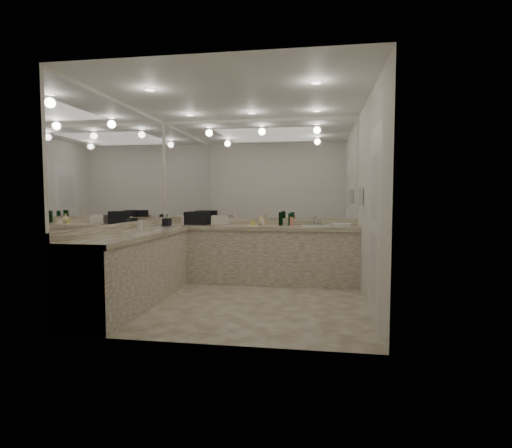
% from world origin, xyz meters
% --- Properties ---
extents(floor, '(3.20, 3.20, 0.00)m').
position_xyz_m(floor, '(0.00, 0.00, 0.00)').
color(floor, beige).
rests_on(floor, ground).
extents(ceiling, '(3.20, 3.20, 0.00)m').
position_xyz_m(ceiling, '(0.00, 0.00, 2.60)').
color(ceiling, white).
rests_on(ceiling, floor).
extents(wall_back, '(3.20, 0.02, 2.60)m').
position_xyz_m(wall_back, '(0.00, 1.50, 1.30)').
color(wall_back, silver).
rests_on(wall_back, floor).
extents(wall_left, '(0.02, 3.00, 2.60)m').
position_xyz_m(wall_left, '(-1.60, 0.00, 1.30)').
color(wall_left, silver).
rests_on(wall_left, floor).
extents(wall_right, '(0.02, 3.00, 2.60)m').
position_xyz_m(wall_right, '(1.60, 0.00, 1.30)').
color(wall_right, silver).
rests_on(wall_right, floor).
extents(vanity_back_base, '(3.20, 0.60, 0.84)m').
position_xyz_m(vanity_back_base, '(0.00, 1.20, 0.42)').
color(vanity_back_base, beige).
rests_on(vanity_back_base, floor).
extents(vanity_back_top, '(3.20, 0.64, 0.06)m').
position_xyz_m(vanity_back_top, '(0.00, 1.19, 0.87)').
color(vanity_back_top, beige).
rests_on(vanity_back_top, vanity_back_base).
extents(vanity_left_base, '(0.60, 2.40, 0.84)m').
position_xyz_m(vanity_left_base, '(-1.30, -0.30, 0.42)').
color(vanity_left_base, beige).
rests_on(vanity_left_base, floor).
extents(vanity_left_top, '(0.64, 2.42, 0.06)m').
position_xyz_m(vanity_left_top, '(-1.29, -0.30, 0.87)').
color(vanity_left_top, beige).
rests_on(vanity_left_top, vanity_left_base).
extents(backsplash_back, '(3.20, 0.04, 0.10)m').
position_xyz_m(backsplash_back, '(0.00, 1.48, 0.95)').
color(backsplash_back, beige).
rests_on(backsplash_back, vanity_back_top).
extents(backsplash_left, '(0.04, 3.00, 0.10)m').
position_xyz_m(backsplash_left, '(-1.58, 0.00, 0.95)').
color(backsplash_left, beige).
rests_on(backsplash_left, vanity_left_top).
extents(mirror_back, '(3.12, 0.01, 1.55)m').
position_xyz_m(mirror_back, '(0.00, 1.49, 1.77)').
color(mirror_back, white).
rests_on(mirror_back, wall_back).
extents(mirror_left, '(0.01, 2.92, 1.55)m').
position_xyz_m(mirror_left, '(-1.59, 0.00, 1.77)').
color(mirror_left, white).
rests_on(mirror_left, wall_left).
extents(sink, '(0.44, 0.44, 0.03)m').
position_xyz_m(sink, '(0.95, 1.20, 0.90)').
color(sink, white).
rests_on(sink, vanity_back_top).
extents(faucet, '(0.24, 0.16, 0.14)m').
position_xyz_m(faucet, '(0.95, 1.41, 0.97)').
color(faucet, silver).
rests_on(faucet, vanity_back_top).
extents(wall_phone, '(0.06, 0.10, 0.24)m').
position_xyz_m(wall_phone, '(1.56, 0.70, 1.35)').
color(wall_phone, white).
rests_on(wall_phone, wall_right).
extents(door, '(0.02, 0.82, 2.10)m').
position_xyz_m(door, '(1.59, -0.50, 1.05)').
color(door, white).
rests_on(door, wall_right).
extents(black_toiletry_bag, '(0.40, 0.29, 0.21)m').
position_xyz_m(black_toiletry_bag, '(-0.93, 1.22, 1.01)').
color(black_toiletry_bag, black).
rests_on(black_toiletry_bag, vanity_back_top).
extents(black_bag_spill, '(0.11, 0.21, 0.11)m').
position_xyz_m(black_bag_spill, '(-1.30, 0.84, 0.96)').
color(black_bag_spill, black).
rests_on(black_bag_spill, vanity_left_top).
extents(cream_cosmetic_case, '(0.27, 0.18, 0.15)m').
position_xyz_m(cream_cosmetic_case, '(-0.55, 1.20, 0.97)').
color(cream_cosmetic_case, beige).
rests_on(cream_cosmetic_case, vanity_back_top).
extents(hand_towel, '(0.27, 0.19, 0.04)m').
position_xyz_m(hand_towel, '(1.34, 1.22, 0.92)').
color(hand_towel, white).
rests_on(hand_towel, vanity_back_top).
extents(lotion_left, '(0.06, 0.06, 0.15)m').
position_xyz_m(lotion_left, '(-1.30, -0.08, 0.97)').
color(lotion_left, white).
rests_on(lotion_left, vanity_left_top).
extents(soap_bottle_a, '(0.10, 0.10, 0.20)m').
position_xyz_m(soap_bottle_a, '(-0.79, 1.23, 1.00)').
color(soap_bottle_a, white).
rests_on(soap_bottle_a, vanity_back_top).
extents(soap_bottle_b, '(0.10, 0.10, 0.17)m').
position_xyz_m(soap_bottle_b, '(-0.47, 1.23, 0.99)').
color(soap_bottle_b, silver).
rests_on(soap_bottle_b, vanity_back_top).
extents(soap_bottle_c, '(0.13, 0.13, 0.15)m').
position_xyz_m(soap_bottle_c, '(0.10, 1.26, 0.98)').
color(soap_bottle_c, '#E1C588').
rests_on(soap_bottle_c, vanity_back_top).
extents(green_bottle_0, '(0.06, 0.06, 0.21)m').
position_xyz_m(green_bottle_0, '(0.41, 1.29, 1.00)').
color(green_bottle_0, '#084415').
rests_on(green_bottle_0, vanity_back_top).
extents(green_bottle_1, '(0.07, 0.07, 0.19)m').
position_xyz_m(green_bottle_1, '(0.56, 1.26, 0.99)').
color(green_bottle_1, '#084415').
rests_on(green_bottle_1, vanity_back_top).
extents(green_bottle_2, '(0.07, 0.07, 0.20)m').
position_xyz_m(green_bottle_2, '(0.41, 1.24, 1.00)').
color(green_bottle_2, '#084415').
rests_on(green_bottle_2, vanity_back_top).
extents(amenity_bottle_0, '(0.04, 0.04, 0.11)m').
position_xyz_m(amenity_bottle_0, '(-1.09, 1.20, 0.95)').
color(amenity_bottle_0, silver).
rests_on(amenity_bottle_0, vanity_back_top).
extents(amenity_bottle_1, '(0.05, 0.05, 0.06)m').
position_xyz_m(amenity_bottle_1, '(-0.02, 1.16, 0.93)').
color(amenity_bottle_1, '#F2D84C').
rests_on(amenity_bottle_1, vanity_back_top).
extents(amenity_bottle_2, '(0.04, 0.04, 0.12)m').
position_xyz_m(amenity_bottle_2, '(-1.18, 1.17, 0.96)').
color(amenity_bottle_2, '#E0B28C').
rests_on(amenity_bottle_2, vanity_back_top).
extents(amenity_bottle_3, '(0.06, 0.06, 0.15)m').
position_xyz_m(amenity_bottle_3, '(-0.93, 1.17, 0.97)').
color(amenity_bottle_3, '#F2D84C').
rests_on(amenity_bottle_3, vanity_back_top).
extents(amenity_bottle_4, '(0.05, 0.05, 0.06)m').
position_xyz_m(amenity_bottle_4, '(0.14, 1.18, 0.93)').
color(amenity_bottle_4, white).
rests_on(amenity_bottle_4, vanity_back_top).
extents(amenity_bottle_5, '(0.07, 0.07, 0.06)m').
position_xyz_m(amenity_bottle_5, '(0.19, 1.18, 0.93)').
color(amenity_bottle_5, '#E0B28C').
rests_on(amenity_bottle_5, vanity_back_top).
extents(amenity_bottle_6, '(0.05, 0.05, 0.14)m').
position_xyz_m(amenity_bottle_6, '(0.58, 1.20, 0.97)').
color(amenity_bottle_6, '#E57F66').
rests_on(amenity_bottle_6, vanity_back_top).
extents(amenity_bottle_7, '(0.04, 0.04, 0.13)m').
position_xyz_m(amenity_bottle_7, '(-1.15, 1.14, 0.96)').
color(amenity_bottle_7, white).
rests_on(amenity_bottle_7, vanity_back_top).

